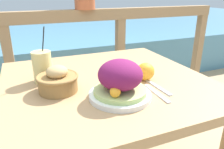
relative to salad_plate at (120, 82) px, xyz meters
The scene contains 9 objects.
patio_table 0.26m from the salad_plate, 84.37° to the left, with size 0.94×0.91×0.72m.
railing_fence 1.04m from the salad_plate, 88.93° to the left, with size 2.80×0.08×0.97m.
sea_backdrop 3.57m from the salad_plate, 89.69° to the left, with size 12.00×4.00×0.53m.
salad_plate is the anchor object (origin of this frame).
drink_glass 0.38m from the salad_plate, 132.18° to the left, with size 0.09×0.09×0.25m.
bread_basket 0.26m from the salad_plate, 144.49° to the left, with size 0.17×0.17×0.11m.
fork 0.17m from the salad_plate, ahead, with size 0.02×0.18×0.00m.
knife 0.20m from the salad_plate, ahead, with size 0.02×0.18×0.00m.
orange_near_basket 0.22m from the salad_plate, 33.00° to the left, with size 0.08×0.08×0.08m.
Camera 1 is at (-0.34, -0.89, 1.11)m, focal length 35.00 mm.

